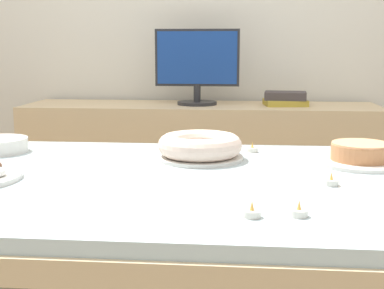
# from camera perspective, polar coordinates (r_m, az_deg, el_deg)

# --- Properties ---
(wall_back) EXTENTS (8.00, 0.10, 2.60)m
(wall_back) POSITION_cam_1_polar(r_m,az_deg,el_deg) (3.01, 1.39, 13.39)
(wall_back) COLOR silver
(wall_back) RESTS_ON ground
(dining_table) EXTENTS (1.86, 1.09, 0.77)m
(dining_table) POSITION_cam_1_polar(r_m,az_deg,el_deg) (1.56, -2.48, -6.27)
(dining_table) COLOR silver
(dining_table) RESTS_ON ground
(sideboard) EXTENTS (1.79, 0.44, 0.85)m
(sideboard) POSITION_cam_1_polar(r_m,az_deg,el_deg) (2.80, 0.90, -4.42)
(sideboard) COLOR #D1B284
(sideboard) RESTS_ON ground
(computer_monitor) EXTENTS (0.42, 0.20, 0.38)m
(computer_monitor) POSITION_cam_1_polar(r_m,az_deg,el_deg) (2.71, 0.55, 8.26)
(computer_monitor) COLOR #262628
(computer_monitor) RESTS_ON sideboard
(book_stack) EXTENTS (0.22, 0.20, 0.07)m
(book_stack) POSITION_cam_1_polar(r_m,az_deg,el_deg) (2.72, 9.92, 4.82)
(book_stack) COLOR #B29933
(book_stack) RESTS_ON sideboard
(cake_chocolate_round) EXTENTS (0.29, 0.29, 0.07)m
(cake_chocolate_round) POSITION_cam_1_polar(r_m,az_deg,el_deg) (1.78, 17.54, -1.09)
(cake_chocolate_round) COLOR silver
(cake_chocolate_round) RESTS_ON dining_table
(cake_golden_bundt) EXTENTS (0.28, 0.28, 0.08)m
(cake_golden_bundt) POSITION_cam_1_polar(r_m,az_deg,el_deg) (1.76, 0.85, -0.26)
(cake_golden_bundt) COLOR silver
(cake_golden_bundt) RESTS_ON dining_table
(tealight_near_cakes) EXTENTS (0.04, 0.04, 0.04)m
(tealight_near_cakes) POSITION_cam_1_polar(r_m,az_deg,el_deg) (1.20, 11.33, -7.08)
(tealight_near_cakes) COLOR silver
(tealight_near_cakes) RESTS_ON dining_table
(tealight_right_edge) EXTENTS (0.04, 0.04, 0.04)m
(tealight_right_edge) POSITION_cam_1_polar(r_m,az_deg,el_deg) (1.48, 14.62, -3.87)
(tealight_right_edge) COLOR silver
(tealight_right_edge) RESTS_ON dining_table
(tealight_near_front) EXTENTS (0.04, 0.04, 0.04)m
(tealight_near_front) POSITION_cam_1_polar(r_m,az_deg,el_deg) (1.90, 6.45, -0.50)
(tealight_near_front) COLOR silver
(tealight_near_front) RESTS_ON dining_table
(tealight_left_edge) EXTENTS (0.04, 0.04, 0.04)m
(tealight_left_edge) POSITION_cam_1_polar(r_m,az_deg,el_deg) (1.18, 6.40, -7.26)
(tealight_left_edge) COLOR silver
(tealight_left_edge) RESTS_ON dining_table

